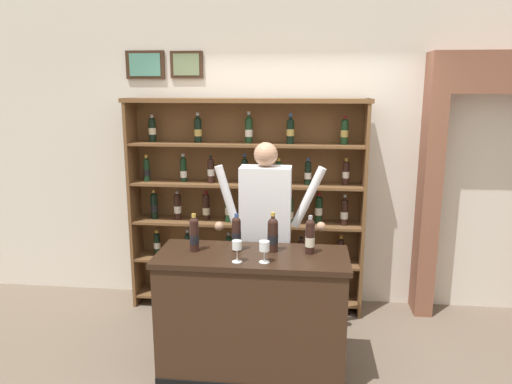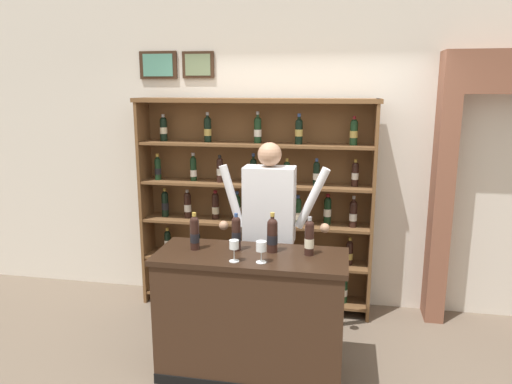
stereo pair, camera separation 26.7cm
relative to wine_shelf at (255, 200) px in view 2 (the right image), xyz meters
name	(u,v)px [view 2 (the right image)]	position (x,y,z in m)	size (l,w,h in m)	color
ground_plane	(275,376)	(0.39, -1.20, -1.11)	(14.00, 14.00, 0.02)	#6B5B4C
back_wall	(298,147)	(0.39, 0.28, 0.49)	(12.00, 0.19, 3.18)	silver
wine_shelf	(255,200)	(0.00, 0.00, 0.00)	(2.31, 0.33, 2.08)	brown
archway_doorway	(512,172)	(2.34, 0.15, 0.33)	(1.38, 0.45, 2.49)	brown
tasting_counter	(251,315)	(0.20, -1.20, -0.61)	(1.42, 0.57, 0.97)	#382316
shopkeeper	(269,221)	(0.25, -0.67, -0.02)	(0.94, 0.22, 1.74)	#2D3347
tasting_bottle_rosso	(195,232)	(-0.24, -1.17, 0.01)	(0.07, 0.07, 0.29)	black
tasting_bottle_chianti	(236,233)	(0.08, -1.13, 0.01)	(0.07, 0.07, 0.29)	black
tasting_bottle_bianco	(272,235)	(0.35, -1.11, 0.01)	(0.08, 0.08, 0.30)	black
tasting_bottle_super_tuscan	(309,237)	(0.62, -1.13, 0.01)	(0.07, 0.07, 0.29)	black
wine_glass_center	(261,247)	(0.31, -1.35, -0.01)	(0.07, 0.07, 0.16)	silver
wine_glass_spare	(234,246)	(0.12, -1.37, -0.01)	(0.07, 0.07, 0.16)	silver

